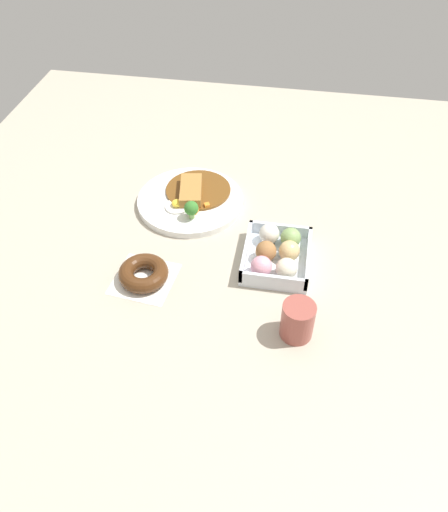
{
  "coord_description": "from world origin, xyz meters",
  "views": [
    {
      "loc": [
        -0.89,
        -0.15,
        0.83
      ],
      "look_at": [
        -0.09,
        -0.01,
        0.03
      ],
      "focal_mm": 35.56,
      "sensor_mm": 36.0,
      "label": 1
    }
  ],
  "objects_px": {
    "donut_box": "(277,254)",
    "chocolate_ring_donut": "(144,274)",
    "coffee_mug": "(298,320)",
    "curry_plate": "(191,199)"
  },
  "relations": [
    {
      "from": "donut_box",
      "to": "chocolate_ring_donut",
      "type": "height_order",
      "value": "donut_box"
    },
    {
      "from": "chocolate_ring_donut",
      "to": "coffee_mug",
      "type": "relative_size",
      "value": 1.75
    },
    {
      "from": "curry_plate",
      "to": "coffee_mug",
      "type": "height_order",
      "value": "coffee_mug"
    },
    {
      "from": "curry_plate",
      "to": "donut_box",
      "type": "xyz_separation_m",
      "value": [
        -0.18,
        -0.24,
        0.01
      ]
    },
    {
      "from": "donut_box",
      "to": "chocolate_ring_donut",
      "type": "bearing_deg",
      "value": 109.92
    },
    {
      "from": "donut_box",
      "to": "coffee_mug",
      "type": "relative_size",
      "value": 2.13
    },
    {
      "from": "chocolate_ring_donut",
      "to": "donut_box",
      "type": "bearing_deg",
      "value": -70.08
    },
    {
      "from": "donut_box",
      "to": "coffee_mug",
      "type": "height_order",
      "value": "coffee_mug"
    },
    {
      "from": "curry_plate",
      "to": "coffee_mug",
      "type": "xyz_separation_m",
      "value": [
        -0.37,
        -0.3,
        0.03
      ]
    },
    {
      "from": "curry_plate",
      "to": "coffee_mug",
      "type": "relative_size",
      "value": 3.3
    }
  ]
}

